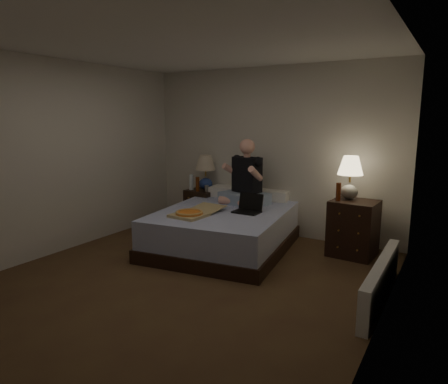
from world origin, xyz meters
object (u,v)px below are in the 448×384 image
Objects in this scene: lamp_left at (206,172)px; pizza_box at (189,213)px; beer_bottle_right at (338,192)px; person at (245,172)px; water_bottle at (191,182)px; nightstand_left at (203,208)px; beer_bottle_left at (198,184)px; nightstand_right at (353,228)px; lamp_right at (350,178)px; soda_can at (207,188)px; radiator at (381,281)px; bed at (227,228)px; laptop at (247,204)px.

lamp_left is 1.54m from pizza_box.
person is at bearing -179.92° from beer_bottle_right.
lamp_left reaches higher than water_bottle.
nightstand_left is 0.80× the size of pizza_box.
beer_bottle_left is at bearing -97.01° from lamp_left.
nightstand_right is 0.65m from lamp_right.
beer_bottle_right is (2.12, -0.19, 0.18)m from soda_can.
lamp_right is (2.35, -0.11, 0.70)m from nightstand_left.
person is at bearing 152.53° from radiator.
bed is at bearing -157.66° from nightstand_right.
nightstand_right is 2.33m from soda_can.
person reaches higher than beer_bottle_left.
person is at bearing 121.31° from laptop.
nightstand_right is 1.40m from laptop.
pizza_box is (-0.19, -0.61, 0.31)m from bed.
beer_bottle_left reaches higher than laptop.
bed is 1.67m from nightstand_right.
water_bottle is 2.42m from beer_bottle_right.
soda_can is 0.29× the size of laptop.
nightstand_right is 0.45× the size of radiator.
soda_can is 1.33m from pizza_box.
bed is 1.76m from lamp_right.
lamp_right reaches higher than nightstand_left.
lamp_left is at bearing 171.68° from beer_bottle_right.
beer_bottle_right is at bearing -8.32° from lamp_left.
lamp_left is (-2.41, 0.23, 0.53)m from nightstand_right.
person is at bearing -13.60° from soda_can.
beer_bottle_right reaches higher than nightstand_right.
water_bottle is at bearing -177.95° from nightstand_right.
lamp_right is at bearing 148.49° from nightstand_right.
beer_bottle_right is at bearing 36.55° from pizza_box.
laptop is (-1.15, -0.65, -0.35)m from lamp_right.
water_bottle is at bearing 141.25° from bed.
person is 2.47m from radiator.
lamp_right reaches higher than soda_can.
nightstand_left is 0.65× the size of person.
water_bottle reaches higher than bed.
beer_bottle_left is at bearing 157.94° from radiator.
beer_bottle_left is at bearing -156.75° from soda_can.
laptop reaches higher than nightstand_left.
beer_bottle_right is at bearing -3.26° from beer_bottle_left.
nightstand_right reaches higher than radiator.
pizza_box is at bearing -59.98° from beer_bottle_left.
lamp_left is (-0.84, 0.75, 0.62)m from bed.
water_bottle is 0.31m from soda_can.
laptop is 1.94m from radiator.
nightstand_left reaches higher than radiator.
beer_bottle_left reaches higher than nightstand_left.
soda_can reaches higher than nightstand_left.
lamp_left is 0.74× the size of pizza_box.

